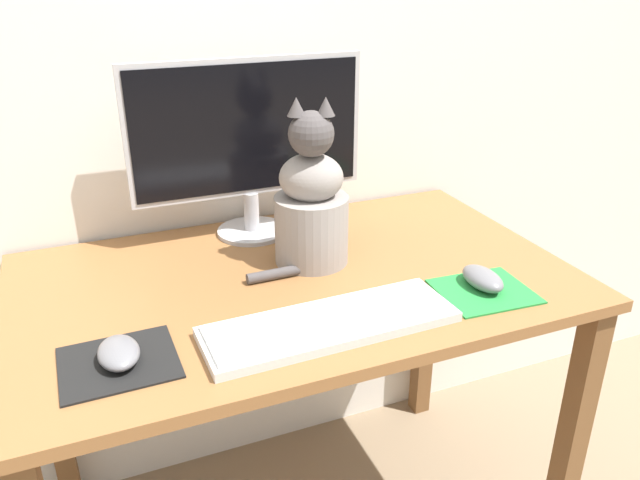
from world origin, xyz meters
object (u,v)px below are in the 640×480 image
(computer_mouse_right, at_px, (483,278))
(cat, at_px, (311,204))
(monitor, at_px, (248,138))
(keyboard, at_px, (330,323))
(computer_mouse_left, at_px, (119,353))

(computer_mouse_right, distance_m, cat, 0.39)
(cat, bearing_deg, monitor, 129.87)
(keyboard, xyz_separation_m, cat, (0.07, 0.27, 0.12))
(computer_mouse_left, bearing_deg, keyboard, -5.63)
(computer_mouse_right, bearing_deg, cat, 137.65)
(keyboard, bearing_deg, monitor, 89.34)
(computer_mouse_left, height_order, cat, cat)
(monitor, xyz_separation_m, cat, (0.08, -0.20, -0.10))
(keyboard, height_order, computer_mouse_left, computer_mouse_left)
(monitor, height_order, computer_mouse_left, monitor)
(keyboard, bearing_deg, computer_mouse_right, 2.35)
(computer_mouse_right, relative_size, cat, 0.30)
(monitor, height_order, cat, monitor)
(computer_mouse_left, bearing_deg, cat, 28.38)
(cat, bearing_deg, computer_mouse_left, -132.54)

